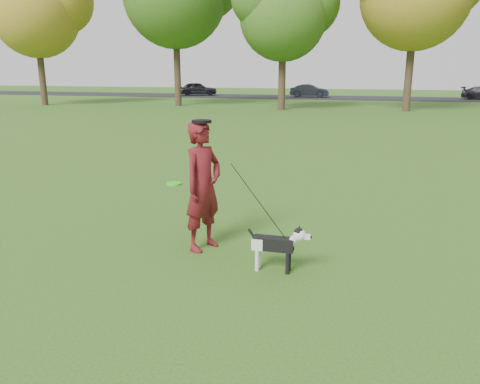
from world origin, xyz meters
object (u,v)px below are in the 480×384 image
(man, at_px, (203,186))
(dog, at_px, (278,243))
(car_mid, at_px, (310,91))
(car_left, at_px, (198,89))

(man, bearing_deg, dog, -91.70)
(man, relative_size, dog, 2.23)
(car_mid, bearing_deg, car_left, 90.46)
(dog, relative_size, car_mid, 0.24)
(man, height_order, car_mid, man)
(dog, height_order, car_mid, car_mid)
(man, xyz_separation_m, car_left, (-14.30, 39.54, -0.29))
(car_left, bearing_deg, dog, -177.08)
(man, distance_m, dog, 1.48)
(man, distance_m, car_left, 42.04)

